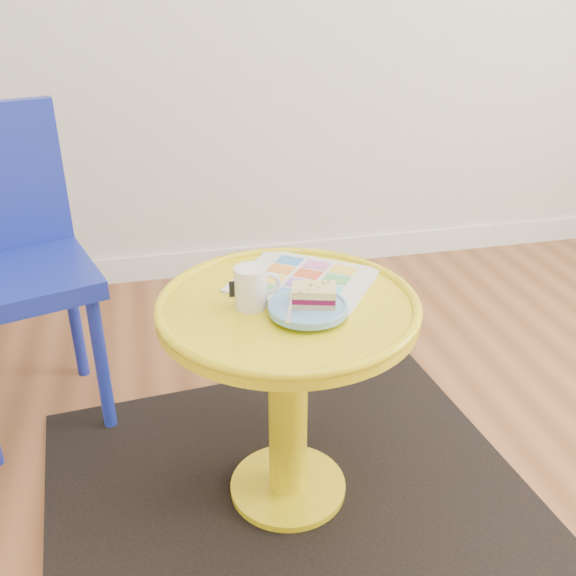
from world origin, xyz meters
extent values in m
cube|color=white|center=(0.00, 1.99, 0.06)|extent=(4.00, 0.02, 0.12)
cube|color=black|center=(-0.46, 0.52, 0.00)|extent=(1.39, 1.21, 0.01)
cylinder|color=yellow|center=(-0.46, 0.52, 0.01)|extent=(0.32, 0.32, 0.03)
cylinder|color=yellow|center=(-0.46, 0.52, 0.30)|extent=(0.10, 0.10, 0.54)
cylinder|color=yellow|center=(-0.46, 0.52, 0.58)|extent=(0.63, 0.63, 0.03)
cylinder|color=#172699|center=(-0.95, 0.93, 0.23)|extent=(0.04, 0.04, 0.45)
cylinder|color=#172699|center=(-1.05, 1.26, 0.23)|extent=(0.04, 0.04, 0.45)
cube|color=#172699|center=(-1.16, 1.04, 0.49)|extent=(0.53, 0.53, 0.06)
cube|color=silver|center=(-0.40, 0.63, 0.60)|extent=(0.43, 0.42, 0.01)
cylinder|color=white|center=(-0.55, 0.53, 0.65)|extent=(0.08, 0.08, 0.10)
torus|color=white|center=(-0.51, 0.53, 0.65)|extent=(0.06, 0.01, 0.06)
cylinder|color=#D1B78C|center=(-0.55, 0.53, 0.69)|extent=(0.07, 0.07, 0.01)
cylinder|color=#62A2D1|center=(-0.43, 0.45, 0.61)|extent=(0.07, 0.07, 0.01)
cylinder|color=#62A2D1|center=(-0.43, 0.45, 0.62)|extent=(0.18, 0.18, 0.01)
cube|color=#D3BC8C|center=(-0.42, 0.46, 0.63)|extent=(0.11, 0.09, 0.01)
cube|color=maroon|center=(-0.42, 0.46, 0.64)|extent=(0.11, 0.09, 0.01)
cube|color=#EADB8C|center=(-0.42, 0.46, 0.66)|extent=(0.11, 0.09, 0.02)
cube|color=silver|center=(-0.48, 0.44, 0.63)|extent=(0.05, 0.11, 0.00)
cube|color=silver|center=(-0.45, 0.51, 0.63)|extent=(0.03, 0.04, 0.00)
camera|label=1|loc=(-0.77, -0.79, 1.32)|focal=40.00mm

